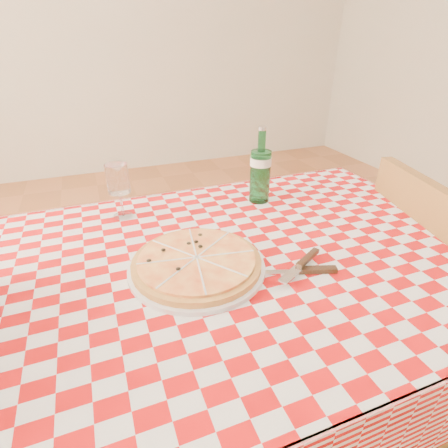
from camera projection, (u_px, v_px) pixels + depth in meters
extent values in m
plane|color=#A25D34|center=(235.00, 434.00, 1.23)|extent=(6.00, 6.00, 0.00)
cube|color=beige|center=(104.00, 15.00, 3.03)|extent=(5.00, 0.02, 2.80)
cube|color=brown|center=(240.00, 264.00, 0.88)|extent=(1.20, 0.80, 0.04)
cylinder|color=brown|center=(50.00, 335.00, 1.17)|extent=(0.06, 0.06, 0.71)
cylinder|color=brown|center=(321.00, 267.00, 1.51)|extent=(0.06, 0.06, 0.71)
cube|color=#A80A0B|center=(240.00, 256.00, 0.87)|extent=(1.30, 0.90, 0.01)
cube|color=brown|center=(435.00, 294.00, 1.25)|extent=(0.48, 0.48, 0.04)
cylinder|color=brown|center=(403.00, 382.00, 1.19)|extent=(0.03, 0.03, 0.41)
cylinder|color=brown|center=(357.00, 313.00, 1.48)|extent=(0.03, 0.03, 0.41)
cylinder|color=brown|center=(431.00, 306.00, 1.52)|extent=(0.03, 0.03, 0.41)
cube|color=brown|center=(404.00, 241.00, 1.12)|extent=(0.13, 0.39, 0.43)
cylinder|color=brown|center=(13.00, 447.00, 0.98)|extent=(0.04, 0.04, 0.44)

